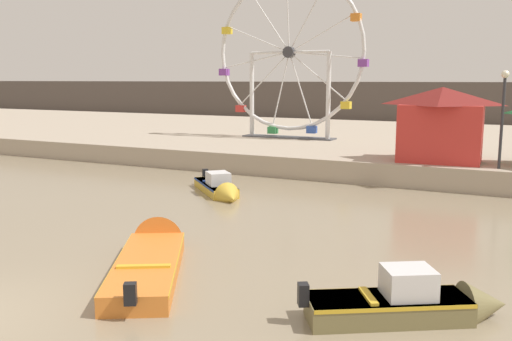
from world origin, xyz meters
The scene contains 8 objects.
quay_promenade centered at (0.00, 30.27, 0.51)m, with size 110.00×25.33×1.03m, color tan.
distant_town_skyline centered at (0.00, 56.52, 2.20)m, with size 140.00×3.00×4.40m, color #564C47.
motorboat_mustard_yellow centered at (-1.32, 12.86, 0.28)m, with size 3.74×3.68×1.22m.
motorboat_orange_hull centered at (1.36, 4.71, 0.24)m, with size 4.21×5.92×1.38m.
motorboat_olive_wood centered at (8.19, 4.09, 0.34)m, with size 3.96×2.97×1.31m.
ferris_wheel_white_frame centered at (-3.85, 25.97, 6.13)m, with size 9.90×1.20×10.17m.
carnival_booth_red_striped centered at (6.30, 19.58, 2.76)m, with size 4.00×3.07×3.34m.
promenade_lamp_near centered at (8.86, 18.43, 3.66)m, with size 0.32×0.32×4.04m.
Camera 1 is at (10.02, -6.76, 4.71)m, focal length 39.44 mm.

